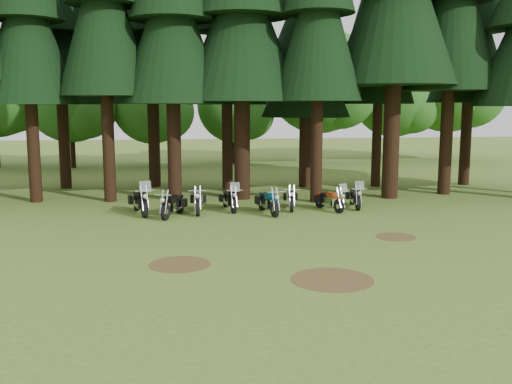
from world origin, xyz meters
TOP-DOWN VIEW (x-y plane):
  - ground at (0.00, 0.00)m, footprint 120.00×120.00m
  - pine_back_1 at (-9.26, 14.35)m, footprint 4.52×4.52m
  - pine_back_2 at (-4.38, 14.40)m, footprint 4.85×4.85m
  - pine_back_3 at (-0.37, 12.94)m, footprint 4.35×4.35m
  - pine_back_4 at (4.04, 13.25)m, footprint 4.94×4.94m
  - pine_back_5 at (8.07, 12.86)m, footprint 3.94×3.94m
  - pine_back_6 at (13.36, 12.79)m, footprint 4.59×4.59m
  - decid_2 at (-10.43, 24.78)m, footprint 6.72×6.53m
  - decid_3 at (-4.71, 25.13)m, footprint 6.12×5.95m
  - decid_4 at (1.58, 26.32)m, footprint 5.93×5.76m
  - decid_5 at (8.29, 25.71)m, footprint 8.45×8.21m
  - decid_6 at (14.85, 27.01)m, footprint 7.06×6.86m
  - decid_7 at (19.46, 26.83)m, footprint 8.44×8.20m
  - dirt_patch_0 at (-3.00, -2.00)m, footprint 1.80×1.80m
  - dirt_patch_1 at (4.50, 0.50)m, footprint 1.40×1.40m
  - dirt_patch_2 at (1.00, -4.00)m, footprint 2.20×2.20m
  - motorcycle_0 at (-4.64, 5.97)m, footprint 0.93×2.47m
  - motorcycle_1 at (-3.27, 5.27)m, footprint 0.95×2.13m
  - motorcycle_2 at (-2.21, 6.03)m, footprint 0.37×2.34m
  - motorcycle_3 at (-0.83, 6.37)m, footprint 0.58×2.19m
  - motorcycle_4 at (0.73, 5.37)m, footprint 0.56×2.26m
  - motorcycle_5 at (1.90, 6.31)m, footprint 0.46×2.13m
  - motorcycle_6 at (3.50, 5.74)m, footprint 0.97×2.03m
  - motorcycle_7 at (4.82, 6.30)m, footprint 0.54×2.14m

SIDE VIEW (x-z plane):
  - ground at x=0.00m, z-range 0.00..0.00m
  - dirt_patch_0 at x=-3.00m, z-range 0.00..0.01m
  - dirt_patch_1 at x=4.50m, z-range 0.00..0.01m
  - dirt_patch_2 at x=1.00m, z-range 0.00..0.01m
  - motorcycle_6 at x=3.50m, z-range -0.22..1.09m
  - motorcycle_5 at x=1.90m, z-range 0.01..0.88m
  - motorcycle_7 at x=4.82m, z-range -0.22..1.12m
  - motorcycle_3 at x=-0.83m, z-range -0.23..1.14m
  - motorcycle_1 at x=-3.27m, z-range 0.01..0.92m
  - motorcycle_4 at x=0.73m, z-range 0.01..0.94m
  - motorcycle_2 at x=-2.21m, z-range 0.01..0.96m
  - motorcycle_0 at x=-4.64m, z-range -0.26..1.30m
  - decid_4 at x=1.58m, z-range 0.67..8.07m
  - decid_3 at x=-4.71m, z-range 0.69..8.34m
  - decid_2 at x=-10.43m, z-range 0.76..9.15m
  - decid_6 at x=14.85m, z-range 0.79..9.61m
  - decid_7 at x=19.46m, z-range 0.95..11.50m
  - decid_5 at x=8.29m, z-range 0.95..11.51m
  - pine_back_4 at x=4.04m, z-range 1.36..15.14m
  - pine_back_3 at x=-0.37m, z-range 1.60..17.80m
  - pine_back_1 at x=-9.26m, z-range 1.60..17.82m
  - pine_back_2 at x=-4.38m, z-range 1.61..17.91m
  - pine_back_5 at x=8.07m, z-range 1.61..17.94m
  - pine_back_6 at x=13.36m, z-range 1.64..18.22m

